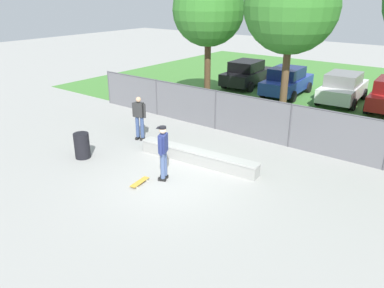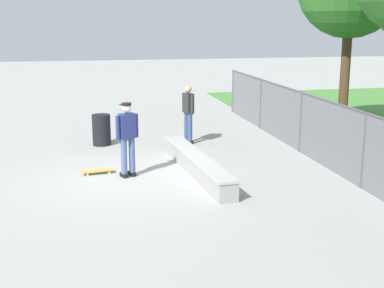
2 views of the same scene
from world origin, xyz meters
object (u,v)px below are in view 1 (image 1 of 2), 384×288
at_px(tree_near_right, 292,6).
at_px(tree_near_left, 208,10).
at_px(concrete_ledge, 197,157).
at_px(car_black, 247,74).
at_px(car_blue, 287,81).
at_px(bystander, 139,116).
at_px(car_white, 343,88).
at_px(skateboarder, 163,150).
at_px(trash_bin, 82,146).
at_px(skateboard, 140,182).

bearing_deg(tree_near_right, tree_near_left, 177.70).
xyz_separation_m(concrete_ledge, tree_near_left, (-3.81, 5.93, 4.65)).
bearing_deg(concrete_ledge, tree_near_right, 84.88).
bearing_deg(car_black, car_blue, -10.48).
bearing_deg(bystander, car_black, 96.96).
relative_size(concrete_ledge, car_white, 1.10).
xyz_separation_m(skateboarder, tree_near_left, (-3.72, 7.63, 3.86)).
xyz_separation_m(skateboarder, car_blue, (-1.55, 12.65, -0.19)).
height_order(tree_near_right, trash_bin, tree_near_right).
height_order(skateboard, car_blue, car_blue).
bearing_deg(concrete_ledge, bystander, 172.13).
height_order(car_blue, bystander, bystander).
bearing_deg(skateboarder, bystander, 146.15).
height_order(skateboarder, car_white, skateboarder).
xyz_separation_m(bystander, trash_bin, (-0.35, -2.66, -0.53)).
bearing_deg(trash_bin, tree_near_left, 91.02).
bearing_deg(car_blue, car_white, 6.92).
relative_size(car_black, car_white, 1.00).
bearing_deg(skateboarder, tree_near_right, 85.29).
relative_size(tree_near_right, car_white, 1.67).
height_order(concrete_ledge, trash_bin, trash_bin).
distance_m(tree_near_left, car_black, 6.95).
bearing_deg(trash_bin, bystander, 82.56).
bearing_deg(car_white, car_blue, -173.08).
distance_m(tree_near_left, trash_bin, 9.25).
bearing_deg(skateboard, bystander, 134.37).
bearing_deg(car_black, tree_near_right, -47.94).
relative_size(skateboarder, tree_near_left, 0.28).
bearing_deg(skateboard, car_white, 81.87).
height_order(concrete_ledge, car_black, car_black).
height_order(skateboarder, car_black, skateboarder).
relative_size(car_black, bystander, 2.36).
bearing_deg(car_black, bystander, -83.04).
bearing_deg(concrete_ledge, car_blue, 98.58).
xyz_separation_m(concrete_ledge, bystander, (-3.32, 0.46, 0.76)).
distance_m(skateboarder, skateboard, 1.27).
bearing_deg(concrete_ledge, skateboarder, -93.33).
bearing_deg(concrete_ledge, trash_bin, -149.08).
xyz_separation_m(concrete_ledge, car_white, (1.47, 11.33, 0.59)).
height_order(concrete_ledge, skateboarder, skateboarder).
bearing_deg(skateboard, tree_near_right, 82.98).
relative_size(tree_near_right, car_blue, 1.67).
bearing_deg(tree_near_left, trash_bin, -88.98).
xyz_separation_m(tree_near_right, car_blue, (-2.17, 5.19, -4.34)).
xyz_separation_m(car_black, car_white, (6.14, -0.18, 0.00)).
bearing_deg(skateboard, skateboarder, 61.73).
distance_m(car_blue, bystander, 10.62).
distance_m(concrete_ledge, skateboarder, 1.88).
xyz_separation_m(car_black, bystander, (1.35, -11.05, 0.17)).
relative_size(concrete_ledge, tree_near_right, 0.66).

